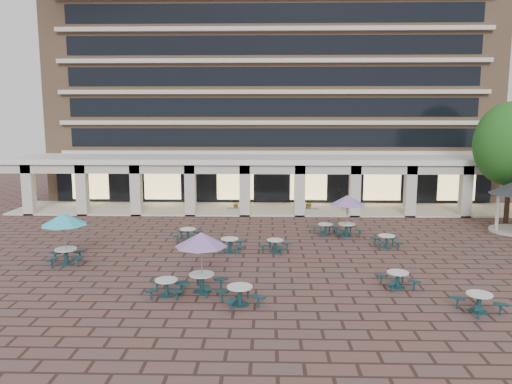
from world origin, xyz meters
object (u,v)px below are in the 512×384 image
Objects in this scene: planter_left at (236,209)px; planter_right at (309,208)px; picnic_table_1 at (166,286)px; picnic_table_2 at (398,278)px.

planter_right is at bearing -0.00° from planter_left.
picnic_table_1 is 19.51m from planter_right.
planter_right is at bearing 67.27° from picnic_table_1.
planter_left is (1.85, 17.98, -0.00)m from picnic_table_1.
picnic_table_1 is at bearing -95.87° from planter_left.
picnic_table_2 is 18.65m from planter_left.
picnic_table_1 is 18.07m from planter_left.
planter_right reaches higher than picnic_table_1.
planter_right reaches higher than picnic_table_2.
planter_left is 5.72m from planter_right.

